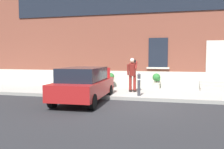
{
  "coord_description": "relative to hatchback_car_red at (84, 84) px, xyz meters",
  "views": [
    {
      "loc": [
        1.41,
        -9.48,
        1.95
      ],
      "look_at": [
        -1.32,
        1.6,
        1.1
      ],
      "focal_mm": 38.04,
      "sensor_mm": 36.0,
      "label": 1
    }
  ],
  "objects": [
    {
      "name": "ground_plane",
      "position": [
        2.17,
        -0.05,
        -0.79
      ],
      "size": [
        80.0,
        80.0,
        0.0
      ],
      "primitive_type": "plane",
      "color": "#232326"
    },
    {
      "name": "sidewalk",
      "position": [
        2.17,
        2.75,
        -0.71
      ],
      "size": [
        24.0,
        3.6,
        0.15
      ],
      "primitive_type": "cube",
      "color": "#99968E",
      "rests_on": "ground"
    },
    {
      "name": "curb_edge",
      "position": [
        2.17,
        0.89,
        -0.71
      ],
      "size": [
        24.0,
        0.12,
        0.15
      ],
      "primitive_type": "cube",
      "color": "gray",
      "rests_on": "ground"
    },
    {
      "name": "building_facade",
      "position": [
        2.18,
        5.24,
        2.94
      ],
      "size": [
        24.0,
        1.52,
        7.5
      ],
      "color": "brown",
      "rests_on": "ground"
    },
    {
      "name": "entrance_stoop",
      "position": [
        6.08,
        4.18,
        -0.45
      ],
      "size": [
        1.84,
        0.96,
        0.48
      ],
      "color": "#9E998E",
      "rests_on": "sidewalk"
    },
    {
      "name": "hatchback_car_red",
      "position": [
        0.0,
        0.0,
        0.0
      ],
      "size": [
        1.89,
        4.11,
        1.5
      ],
      "color": "maroon",
      "rests_on": "ground"
    },
    {
      "name": "bollard_near_person",
      "position": [
        2.19,
        1.3,
        -0.08
      ],
      "size": [
        0.15,
        0.15,
        1.04
      ],
      "color": "#333338",
      "rests_on": "sidewalk"
    },
    {
      "name": "person_on_phone",
      "position": [
        1.71,
        2.44,
        0.36
      ],
      "size": [
        0.51,
        0.52,
        1.74
      ],
      "rotation": [
        0.0,
        0.0,
        0.27
      ],
      "color": "maroon",
      "rests_on": "sidewalk"
    },
    {
      "name": "planter_olive",
      "position": [
        -2.46,
        3.9,
        -0.18
      ],
      "size": [
        0.44,
        0.44,
        0.86
      ],
      "color": "#606B38",
      "rests_on": "sidewalk"
    },
    {
      "name": "planter_charcoal",
      "position": [
        0.19,
        3.94,
        -0.18
      ],
      "size": [
        0.44,
        0.44,
        0.86
      ],
      "color": "#2D2D30",
      "rests_on": "sidewalk"
    },
    {
      "name": "planter_cream",
      "position": [
        2.84,
        4.1,
        -0.18
      ],
      "size": [
        0.44,
        0.44,
        0.86
      ],
      "color": "beige",
      "rests_on": "sidewalk"
    }
  ]
}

